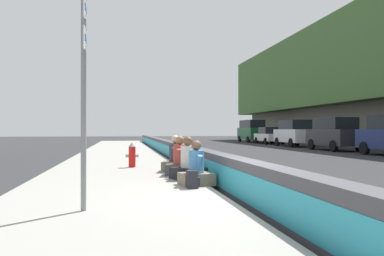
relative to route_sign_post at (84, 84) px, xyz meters
The scene contains 14 objects.
ground_plane 3.89m from the route_sign_post, 74.27° to the right, with size 160.00×160.00×0.00m, color #2B2B2D.
sidewalk_strip 2.35m from the route_sign_post, 26.63° to the right, with size 80.00×4.40×0.14m, color gray.
jersey_barrier 3.67m from the route_sign_post, 74.25° to the right, with size 76.00×0.45×0.85m.
route_sign_post is the anchor object (origin of this frame).
fire_hydrant 7.66m from the route_sign_post, ahead, with size 0.26×0.46×0.88m.
seated_person_foreground 3.95m from the route_sign_post, 41.69° to the right, with size 0.75×0.85×1.06m.
seated_person_middle 4.78m from the route_sign_post, 31.74° to the right, with size 0.90×0.98×1.14m.
seated_person_rear 5.55m from the route_sign_post, 25.48° to the right, with size 0.86×0.95×1.14m.
seated_person_far 6.49m from the route_sign_post, 21.30° to the right, with size 0.87×0.96×1.14m.
backpack 3.60m from the route_sign_post, 45.10° to the right, with size 0.32×0.28×0.40m.
parked_car_fourth 24.18m from the route_sign_post, 38.88° to the right, with size 4.81×2.07×2.28m.
parked_car_midline 29.60m from the route_sign_post, 30.88° to the right, with size 4.83×2.12×2.28m.
parked_car_far 35.24m from the route_sign_post, 25.81° to the right, with size 4.53×2.01×1.71m.
parked_car_farther 40.34m from the route_sign_post, 22.37° to the right, with size 5.11×2.11×2.56m.
Camera 1 is at (-7.55, 2.47, 1.46)m, focal length 37.19 mm.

